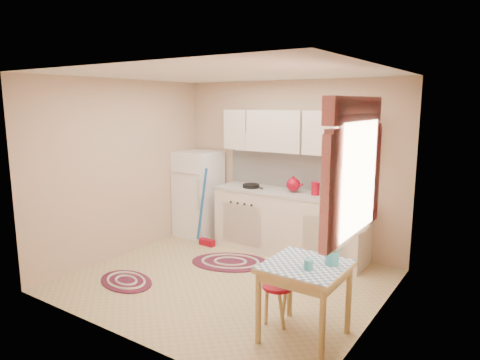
% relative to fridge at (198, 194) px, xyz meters
% --- Properties ---
extents(room_shell, '(3.64, 3.60, 2.52)m').
position_rel_fridge_xyz_m(room_shell, '(1.62, -1.01, 0.90)').
color(room_shell, tan).
rests_on(room_shell, ground).
extents(fridge, '(0.65, 0.60, 1.40)m').
position_rel_fridge_xyz_m(fridge, '(0.00, 0.00, 0.00)').
color(fridge, white).
rests_on(fridge, ground).
extents(broom, '(0.29, 0.13, 1.20)m').
position_rel_fridge_xyz_m(broom, '(0.45, -0.35, -0.10)').
color(broom, blue).
rests_on(broom, ground).
extents(base_cabinets, '(2.25, 0.60, 0.88)m').
position_rel_fridge_xyz_m(base_cabinets, '(1.64, 0.05, -0.26)').
color(base_cabinets, silver).
rests_on(base_cabinets, ground).
extents(countertop, '(2.27, 0.62, 0.04)m').
position_rel_fridge_xyz_m(countertop, '(1.64, 0.05, 0.20)').
color(countertop, '#B8B6AE').
rests_on(countertop, base_cabinets).
extents(frying_pan, '(0.32, 0.32, 0.05)m').
position_rel_fridge_xyz_m(frying_pan, '(1.02, 0.00, 0.24)').
color(frying_pan, black).
rests_on(frying_pan, countertop).
extents(red_kettle, '(0.24, 0.22, 0.22)m').
position_rel_fridge_xyz_m(red_kettle, '(1.70, 0.05, 0.33)').
color(red_kettle, maroon).
rests_on(red_kettle, countertop).
extents(red_canister, '(0.15, 0.15, 0.16)m').
position_rel_fridge_xyz_m(red_canister, '(2.04, 0.05, 0.30)').
color(red_canister, maroon).
rests_on(red_canister, countertop).
extents(table, '(0.72, 0.72, 0.72)m').
position_rel_fridge_xyz_m(table, '(2.83, -1.91, -0.34)').
color(table, tan).
rests_on(table, ground).
extents(stool, '(0.35, 0.35, 0.42)m').
position_rel_fridge_xyz_m(stool, '(2.51, -1.84, -0.49)').
color(stool, maroon).
rests_on(stool, ground).
extents(coffee_pot, '(0.16, 0.14, 0.31)m').
position_rel_fridge_xyz_m(coffee_pot, '(3.04, -1.79, 0.17)').
color(coffee_pot, teal).
rests_on(coffee_pot, table).
extents(mug, '(0.11, 0.11, 0.10)m').
position_rel_fridge_xyz_m(mug, '(2.90, -2.01, 0.07)').
color(mug, teal).
rests_on(mug, table).
extents(rug_center, '(1.27, 1.09, 0.02)m').
position_rel_fridge_xyz_m(rug_center, '(1.16, -0.74, -0.69)').
color(rug_center, maroon).
rests_on(rug_center, ground).
extents(rug_left, '(0.90, 0.70, 0.02)m').
position_rel_fridge_xyz_m(rug_left, '(0.46, -1.98, -0.69)').
color(rug_left, maroon).
rests_on(rug_left, ground).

